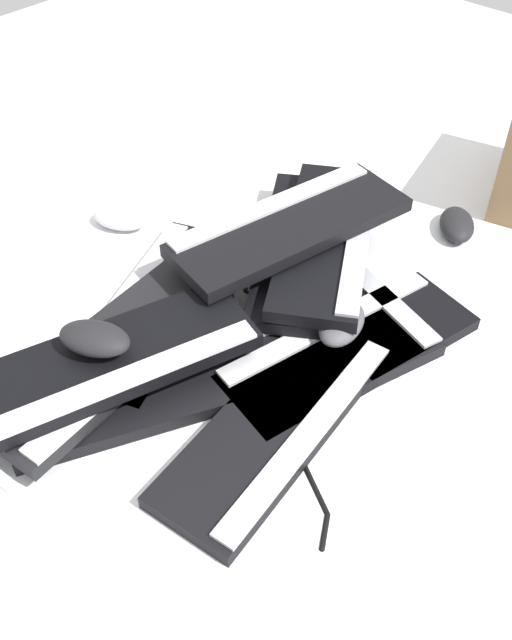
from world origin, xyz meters
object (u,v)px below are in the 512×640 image
at_px(keyboard_5, 304,247).
at_px(mouse_1, 457,225).
at_px(keyboard_1, 154,388).
at_px(keyboard_4, 332,287).
at_px(mouse_2, 342,323).
at_px(keyboard_7, 111,356).
at_px(mouse_5, 270,222).
at_px(mouse_3, 95,338).
at_px(keyboard_0, 157,307).
at_px(mouse_0, 120,218).
at_px(keyboard_2, 278,422).
at_px(keyboard_6, 328,238).
at_px(keyboard_3, 349,350).
at_px(keyboard_8, 111,362).
at_px(keyboard_9, 290,226).

height_order(keyboard_5, mouse_1, keyboard_5).
xyz_separation_m(keyboard_1, keyboard_4, (-0.06, -0.37, 0.00)).
distance_m(keyboard_4, mouse_2, 0.13).
distance_m(keyboard_7, mouse_5, 0.46).
height_order(mouse_2, mouse_3, mouse_3).
distance_m(keyboard_1, keyboard_4, 0.38).
height_order(keyboard_0, mouse_1, mouse_1).
bearing_deg(keyboard_7, keyboard_0, -68.36).
bearing_deg(keyboard_7, mouse_0, -41.28).
relative_size(keyboard_4, mouse_1, 4.22).
xyz_separation_m(keyboard_4, mouse_3, (0.12, 0.41, 0.10)).
relative_size(keyboard_2, mouse_0, 4.14).
height_order(keyboard_7, mouse_1, keyboard_7).
relative_size(keyboard_2, mouse_5, 4.14).
distance_m(keyboard_0, keyboard_4, 0.31).
xyz_separation_m(keyboard_5, keyboard_6, (-0.04, -0.02, 0.03)).
distance_m(keyboard_1, keyboard_7, 0.08).
bearing_deg(keyboard_3, mouse_0, 2.12).
bearing_deg(keyboard_6, mouse_3, 80.44).
height_order(keyboard_4, mouse_3, mouse_3).
bearing_deg(keyboard_1, keyboard_8, 42.32).
relative_size(keyboard_1, keyboard_8, 0.99).
bearing_deg(keyboard_3, mouse_1, -83.67).
height_order(keyboard_6, mouse_2, keyboard_6).
bearing_deg(mouse_1, keyboard_9, 116.88).
bearing_deg(mouse_0, keyboard_1, -56.25).
distance_m(keyboard_4, mouse_0, 0.45).
bearing_deg(keyboard_5, mouse_2, 146.11).
relative_size(mouse_2, mouse_3, 1.00).
xyz_separation_m(keyboard_7, keyboard_9, (-0.04, -0.38, 0.06)).
bearing_deg(mouse_0, keyboard_5, 0.28).
bearing_deg(mouse_0, mouse_5, 16.47).
bearing_deg(keyboard_3, mouse_5, -27.69).
height_order(keyboard_4, keyboard_9, keyboard_9).
distance_m(keyboard_5, keyboard_9, 0.07).
height_order(keyboard_9, mouse_0, keyboard_9).
height_order(keyboard_5, keyboard_9, keyboard_9).
distance_m(keyboard_2, keyboard_5, 0.38).
bearing_deg(mouse_1, keyboard_4, 132.11).
bearing_deg(keyboard_5, keyboard_2, 124.01).
height_order(mouse_0, mouse_2, mouse_2).
height_order(keyboard_1, mouse_5, mouse_5).
height_order(keyboard_3, keyboard_4, same).
bearing_deg(mouse_5, keyboard_5, 166.54).
height_order(keyboard_5, keyboard_7, same).
distance_m(keyboard_4, mouse_1, 0.31).
bearing_deg(keyboard_1, keyboard_5, -85.88).
bearing_deg(keyboard_2, keyboard_1, 23.52).
bearing_deg(keyboard_7, mouse_3, 110.22).
bearing_deg(keyboard_4, keyboard_1, 81.16).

